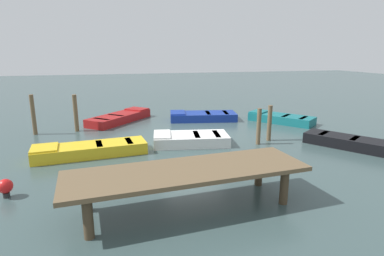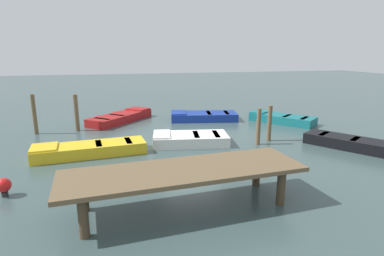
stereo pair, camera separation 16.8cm
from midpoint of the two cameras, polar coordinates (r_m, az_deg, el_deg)
name	(u,v)px [view 1 (the left image)]	position (r m, az deg, el deg)	size (l,w,h in m)	color
ground_plane	(192,136)	(13.55, -0.35, -1.44)	(80.00, 80.00, 0.00)	#384C4C
dock_segment	(188,173)	(7.24, -1.44, -8.23)	(5.63, 2.05, 0.95)	brown
rowboat_blue	(202,116)	(16.63, 1.62, 2.17)	(3.62, 1.99, 0.46)	navy
rowboat_yellow	(90,149)	(11.57, -18.39, -3.71)	(3.87, 1.49, 0.46)	gold
rowboat_teal	(281,118)	(16.68, 15.49, 1.70)	(2.87, 3.24, 0.46)	#14666B
rowboat_black	(364,145)	(13.14, 28.46, -2.66)	(3.17, 4.02, 0.46)	black
rowboat_red	(120,117)	(16.73, -13.19, 1.88)	(3.44, 3.63, 0.46)	maroon
rowboat_white	(190,139)	(12.29, -0.70, -1.99)	(3.06, 1.87, 0.46)	silver
mooring_piling_far_left	(259,126)	(12.43, 11.62, 0.27)	(0.17, 0.17, 1.42)	brown
mooring_piling_mid_left	(269,123)	(13.05, 13.50, 0.86)	(0.18, 0.18, 1.45)	brown
mooring_piling_mid_right	(76,113)	(15.16, -20.63, 2.54)	(0.19, 0.19, 1.67)	brown
mooring_piling_center	(33,115)	(15.27, -27.10, 2.15)	(0.17, 0.17, 1.76)	brown
marker_buoy	(5,187)	(9.21, -31.20, -9.09)	(0.36, 0.36, 0.48)	#262626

